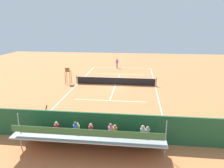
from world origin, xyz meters
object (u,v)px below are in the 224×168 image
object	(u,v)px
equipment_bag	(116,134)
tennis_racket	(113,68)
courtside_bench	(139,130)
umpire_chair	(68,74)
bleacher_stand	(92,137)
line_judge	(46,118)
tennis_ball_far	(111,70)
tennis_player	(117,62)
tennis_ball_near	(109,71)
tennis_net	(116,81)

from	to	relation	value
equipment_bag	tennis_racket	xyz separation A→B (m)	(2.86, -24.15, -0.16)
courtside_bench	umpire_chair	bearing A→B (deg)	-55.02
bleacher_stand	equipment_bag	distance (m)	2.40
umpire_chair	equipment_bag	world-z (taller)	umpire_chair
equipment_bag	line_judge	distance (m)	5.23
equipment_bag	tennis_ball_far	xyz separation A→B (m)	(3.02, -22.45, -0.15)
equipment_bag	tennis_player	world-z (taller)	tennis_player
umpire_chair	equipment_bag	distance (m)	15.30
courtside_bench	tennis_racket	world-z (taller)	courtside_bench
bleacher_stand	tennis_racket	world-z (taller)	bleacher_stand
courtside_bench	tennis_ball_near	world-z (taller)	courtside_bench
tennis_racket	tennis_ball_far	world-z (taller)	tennis_ball_far
bleacher_stand	tennis_ball_far	xyz separation A→B (m)	(1.74, -24.34, -0.88)
tennis_net	tennis_player	world-z (taller)	tennis_player
umpire_chair	tennis_ball_near	world-z (taller)	umpire_chair
line_judge	tennis_ball_near	bearing A→B (deg)	-95.08
tennis_racket	bleacher_stand	bearing A→B (deg)	93.47
tennis_net	tennis_racket	bearing A→B (deg)	-82.10
tennis_player	tennis_ball_far	world-z (taller)	tennis_player
tennis_net	tennis_ball_near	xyz separation A→B (m)	(1.91, -8.14, -0.47)
tennis_player	bleacher_stand	bearing A→B (deg)	92.07
bleacher_stand	courtside_bench	world-z (taller)	bleacher_stand
tennis_player	umpire_chair	bearing A→B (deg)	63.82
umpire_chair	courtside_bench	world-z (taller)	umpire_chair
tennis_ball_near	line_judge	xyz separation A→B (m)	(1.88, 21.20, 0.98)
courtside_bench	tennis_racket	size ratio (longest dim) A/B	3.19
courtside_bench	tennis_ball_far	xyz separation A→B (m)	(4.64, -22.32, -0.53)
equipment_bag	tennis_player	size ratio (longest dim) A/B	0.47
equipment_bag	tennis_ball_near	xyz separation A→B (m)	(3.27, -21.54, -0.15)
tennis_net	tennis_ball_far	xyz separation A→B (m)	(1.66, -9.05, -0.47)
line_judge	tennis_ball_far	bearing A→B (deg)	-95.51
equipment_bag	bleacher_stand	bearing A→B (deg)	55.97
tennis_net	tennis_racket	world-z (taller)	tennis_net
bleacher_stand	equipment_bag	world-z (taller)	bleacher_stand
tennis_ball_far	umpire_chair	bearing A→B (deg)	63.70
bleacher_stand	line_judge	distance (m)	4.48
tennis_racket	tennis_ball_near	bearing A→B (deg)	80.97
tennis_net	tennis_player	xyz separation A→B (m)	(0.85, -10.73, 0.51)
equipment_bag	tennis_racket	bearing A→B (deg)	-83.25
bleacher_stand	umpire_chair	bearing A→B (deg)	-67.47
umpire_chair	line_judge	distance (m)	13.13
equipment_bag	line_judge	size ratio (longest dim) A/B	0.47
tennis_ball_far	line_judge	bearing A→B (deg)	84.49
tennis_player	tennis_ball_near	xyz separation A→B (m)	(1.05, 2.59, -0.98)
bleacher_stand	tennis_racket	bearing A→B (deg)	-86.53
tennis_net	equipment_bag	world-z (taller)	tennis_net
tennis_ball_far	line_judge	distance (m)	22.22
courtside_bench	tennis_ball_near	bearing A→B (deg)	-77.14
tennis_net	tennis_ball_far	size ratio (longest dim) A/B	156.06
equipment_bag	tennis_ball_far	world-z (taller)	equipment_bag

